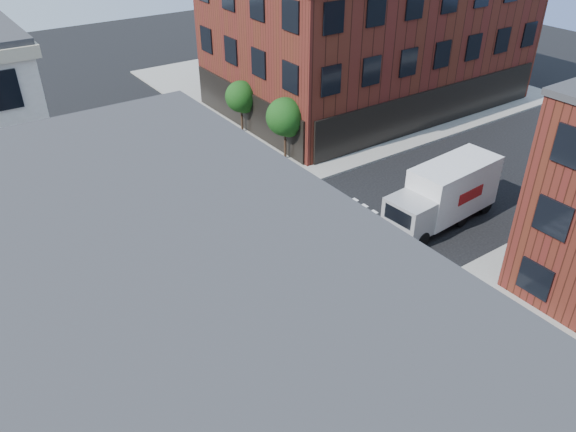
# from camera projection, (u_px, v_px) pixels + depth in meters

# --- Properties ---
(ground) EXTENTS (120.00, 120.00, 0.00)m
(ground) POSITION_uv_depth(u_px,v_px,m) (276.00, 263.00, 29.88)
(ground) COLOR black
(ground) RESTS_ON ground
(sidewalk_ne) EXTENTS (30.00, 30.00, 0.15)m
(sidewalk_ne) POSITION_uv_depth(u_px,v_px,m) (335.00, 84.00, 54.72)
(sidewalk_ne) COLOR gray
(sidewalk_ne) RESTS_ON ground
(building_ne) EXTENTS (25.00, 16.00, 12.00)m
(building_ne) POSITION_uv_depth(u_px,v_px,m) (370.00, 33.00, 47.87)
(building_ne) COLOR #4A1D12
(building_ne) RESTS_ON ground
(tree_near) EXTENTS (2.69, 2.69, 4.49)m
(tree_near) POSITION_uv_depth(u_px,v_px,m) (286.00, 119.00, 38.86)
(tree_near) COLOR black
(tree_near) RESTS_ON ground
(tree_far) EXTENTS (2.43, 2.43, 4.07)m
(tree_far) POSITION_uv_depth(u_px,v_px,m) (242.00, 98.00, 43.21)
(tree_far) COLOR black
(tree_far) RESTS_ON ground
(signal_pole) EXTENTS (1.29, 1.24, 4.60)m
(signal_pole) POSITION_uv_depth(u_px,v_px,m) (224.00, 352.00, 20.45)
(signal_pole) COLOR black
(signal_pole) RESTS_ON ground
(box_truck) EXTENTS (8.11, 2.94, 3.61)m
(box_truck) POSITION_uv_depth(u_px,v_px,m) (445.00, 193.00, 32.49)
(box_truck) COLOR silver
(box_truck) RESTS_ON ground
(traffic_cone) EXTENTS (0.44, 0.44, 0.73)m
(traffic_cone) POSITION_uv_depth(u_px,v_px,m) (241.00, 364.00, 23.32)
(traffic_cone) COLOR #D34E09
(traffic_cone) RESTS_ON ground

